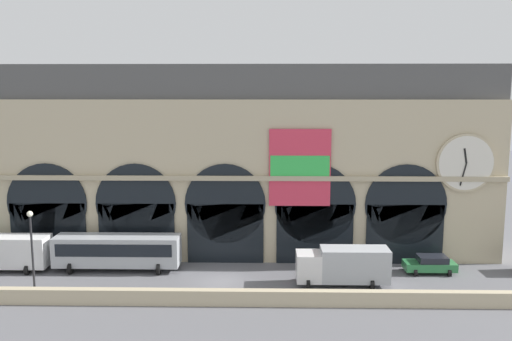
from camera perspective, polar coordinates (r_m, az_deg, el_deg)
The scene contains 8 objects.
ground_plane at distance 44.91m, azimuth -3.81°, elevation -11.92°, with size 200.00×200.00×0.00m, color slate.
quay_parapet_wall at distance 40.15m, azimuth -4.43°, elevation -13.56°, with size 90.00×0.70×1.19m, color #BCAD8C.
station_building at distance 50.34m, azimuth -3.09°, elevation 0.72°, with size 50.87×6.07×18.15m.
box_truck_west at distance 51.78m, azimuth -25.36°, elevation -7.97°, with size 7.50×2.91×3.12m.
bus_midwest at distance 48.54m, azimuth -14.80°, elevation -8.39°, with size 11.00×3.25×3.10m.
box_truck_mideast at distance 44.06m, azimuth 9.49°, elevation -10.09°, with size 7.50×2.91×3.12m.
car_east at distance 48.95m, azimuth 18.38°, elevation -9.61°, with size 4.40×2.22×1.55m.
street_lamp_quayside at distance 43.22m, azimuth -23.15°, elevation -7.28°, with size 0.44×0.44×6.90m.
Camera 1 is at (3.77, -41.92, 15.67)m, focal length 36.87 mm.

